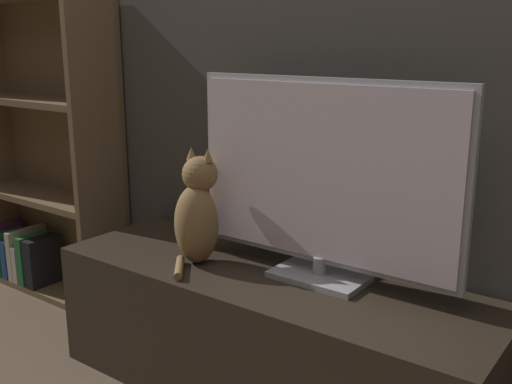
% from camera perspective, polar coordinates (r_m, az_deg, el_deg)
% --- Properties ---
extents(wall_back, '(4.80, 0.05, 2.60)m').
position_cam_1_polar(wall_back, '(2.14, 6.01, 16.24)').
color(wall_back, '#47423D').
rests_on(wall_back, ground_plane).
extents(tv_stand, '(1.56, 0.51, 0.46)m').
position_cam_1_polar(tv_stand, '(2.13, 1.03, -13.55)').
color(tv_stand, '#33281E').
rests_on(tv_stand, ground_plane).
extents(tv, '(0.94, 0.19, 0.66)m').
position_cam_1_polar(tv, '(1.90, 6.35, 1.17)').
color(tv, '#B7B7BC').
rests_on(tv, tv_stand).
extents(cat, '(0.17, 0.27, 0.41)m').
position_cam_1_polar(cat, '(2.10, -5.59, -2.06)').
color(cat, '#997547').
rests_on(cat, tv_stand).
extents(bookshelf, '(0.89, 0.28, 1.42)m').
position_cam_1_polar(bookshelf, '(3.11, -19.25, 2.47)').
color(bookshelf, brown).
rests_on(bookshelf, ground_plane).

